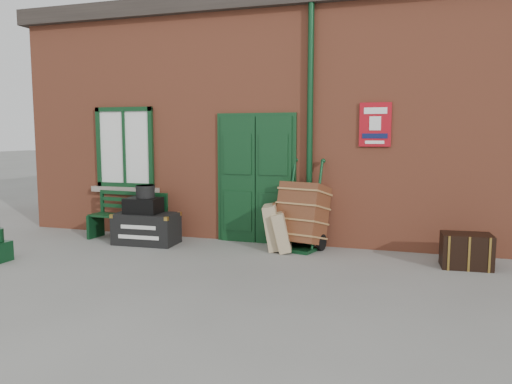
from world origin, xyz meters
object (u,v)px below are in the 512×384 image
at_px(houdini_trunk, 146,228).
at_px(porter_trolley, 302,215).
at_px(dark_trunk, 466,251).
at_px(bench, 129,215).

xyz_separation_m(houdini_trunk, porter_trolley, (2.66, 0.45, 0.30)).
xyz_separation_m(houdini_trunk, dark_trunk, (5.15, 0.00, -0.02)).
bearing_deg(porter_trolley, dark_trunk, 4.85).
bearing_deg(dark_trunk, bench, 173.53).
relative_size(bench, houdini_trunk, 1.37).
relative_size(bench, dark_trunk, 2.16).
bearing_deg(bench, houdini_trunk, -19.69).
relative_size(bench, porter_trolley, 1.00).
relative_size(houdini_trunk, dark_trunk, 1.57).
bearing_deg(bench, dark_trunk, 1.81).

